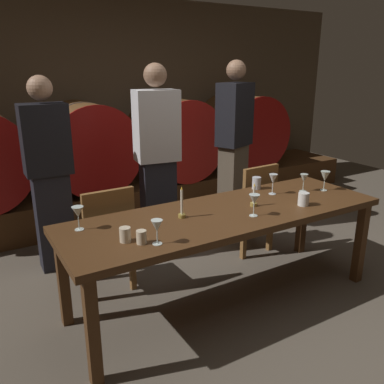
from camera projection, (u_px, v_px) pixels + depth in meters
ground_plane at (243, 291)px, 3.28m from camera, size 9.16×9.16×0.00m
back_wall at (114, 104)px, 5.16m from camera, size 7.05×0.24×2.56m
barrel_shelf at (135, 196)px, 5.04m from camera, size 6.34×0.90×0.38m
wine_barrel_center_left at (86, 146)px, 4.56m from camera, size 1.00×0.92×1.00m
wine_barrel_center_right at (173, 138)px, 5.11m from camera, size 1.00×0.92×1.00m
wine_barrel_far_right at (241, 131)px, 5.63m from camera, size 1.00×0.92×1.00m
dining_table at (227, 220)px, 2.95m from camera, size 2.43×0.78×0.74m
chair_left at (106, 234)px, 3.15m from camera, size 0.41×0.41×0.88m
chair_right at (252, 204)px, 3.85m from camera, size 0.42×0.42×0.88m
guest_left at (49, 175)px, 3.43m from camera, size 0.38×0.25×1.69m
guest_center at (157, 163)px, 3.63m from camera, size 0.41×0.29×1.78m
guest_right at (234, 147)px, 4.26m from camera, size 0.44×0.36×1.81m
candle_left at (182, 209)px, 2.79m from camera, size 0.05×0.05×0.23m
candle_right at (254, 200)px, 3.03m from camera, size 0.05×0.05×0.18m
wine_glass_far_left at (78, 213)px, 2.57m from camera, size 0.08×0.08×0.16m
wine_glass_left at (157, 227)px, 2.36m from camera, size 0.07×0.07×0.15m
wine_glass_center_left at (254, 200)px, 2.80m from camera, size 0.08×0.08×0.16m
wine_glass_center_right at (273, 179)px, 3.28m from camera, size 0.07×0.07×0.17m
wine_glass_right at (304, 179)px, 3.36m from camera, size 0.07×0.07×0.15m
wine_glass_far_right at (325, 177)px, 3.38m from camera, size 0.08×0.08×0.17m
cup_far_left at (125, 235)px, 2.41m from camera, size 0.07×0.07×0.09m
cup_center_left at (141, 237)px, 2.39m from camera, size 0.06×0.06×0.08m
cup_center_right at (256, 183)px, 3.44m from camera, size 0.07×0.07×0.10m
cup_far_right at (304, 199)px, 3.04m from camera, size 0.08×0.08×0.10m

